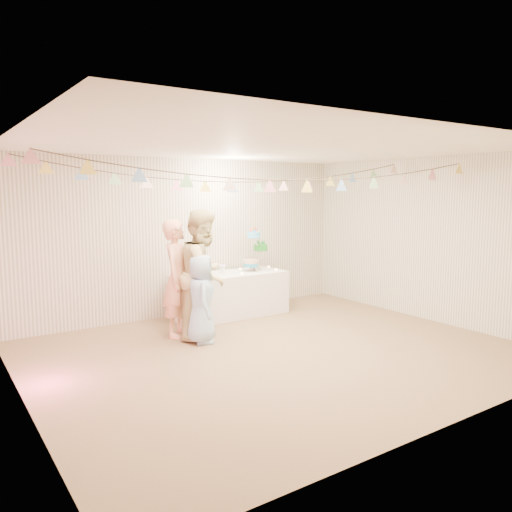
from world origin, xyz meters
TOP-DOWN VIEW (x-y plane):
  - floor at (0.00, 0.00)m, footprint 6.00×6.00m
  - ceiling at (0.00, 0.00)m, footprint 6.00×6.00m
  - back_wall at (0.00, 2.50)m, footprint 6.00×6.00m
  - front_wall at (0.00, -2.50)m, footprint 6.00×6.00m
  - left_wall at (-3.00, 0.00)m, footprint 5.00×5.00m
  - right_wall at (3.00, 0.00)m, footprint 5.00×5.00m
  - table at (0.49, 2.00)m, footprint 1.91×0.76m
  - cake_stand at (1.04, 2.05)m, footprint 0.61×0.36m
  - cake_bottom at (0.89, 1.99)m, footprint 0.31×0.31m
  - cake_middle at (1.22, 2.14)m, footprint 0.27×0.27m
  - cake_top_tier at (0.98, 2.02)m, footprint 0.25×0.25m
  - platter at (-0.07, 1.95)m, footprint 0.33×0.33m
  - posy at (0.38, 2.05)m, footprint 0.13×0.13m
  - person_adult_a at (-0.75, 1.39)m, footprint 0.71×0.72m
  - person_adult_b at (-0.46, 1.13)m, footprint 1.12×1.09m
  - person_child at (-0.62, 0.92)m, footprint 0.57×0.69m
  - bunting_back at (0.00, 1.10)m, footprint 5.60×1.10m
  - bunting_front at (0.00, -0.20)m, footprint 5.60×0.90m
  - tealight_0 at (-0.31, 1.85)m, footprint 0.04×0.04m
  - tealight_1 at (0.14, 2.18)m, footprint 0.04×0.04m
  - tealight_2 at (0.59, 1.78)m, footprint 0.04×0.04m
  - tealight_3 at (0.84, 2.22)m, footprint 0.04×0.04m
  - tealight_4 at (1.31, 1.82)m, footprint 0.04×0.04m
  - tealight_5 at (1.39, 2.15)m, footprint 0.04×0.04m
  - tealight_6 at (1.12, 2.17)m, footprint 0.04×0.04m

SIDE VIEW (x-z plane):
  - floor at x=0.00m, z-range 0.00..0.00m
  - table at x=0.49m, z-range 0.00..0.72m
  - person_child at x=-0.62m, z-range 0.00..1.21m
  - tealight_0 at x=-0.31m, z-range 0.72..0.75m
  - tealight_1 at x=0.14m, z-range 0.72..0.75m
  - tealight_2 at x=0.59m, z-range 0.72..0.75m
  - tealight_3 at x=0.84m, z-range 0.72..0.75m
  - tealight_4 at x=1.31m, z-range 0.72..0.75m
  - tealight_5 at x=1.39m, z-range 0.72..0.75m
  - tealight_6 at x=1.12m, z-range 0.72..0.75m
  - platter at x=-0.07m, z-range 0.75..0.77m
  - posy at x=0.38m, z-range 0.75..0.90m
  - cake_bottom at x=0.89m, z-range 0.76..0.91m
  - person_adult_a at x=-0.75m, z-range 0.00..1.67m
  - person_adult_b at x=-0.46m, z-range 0.00..1.81m
  - cake_stand at x=1.04m, z-range 0.75..1.44m
  - cake_middle at x=1.22m, z-range 1.00..1.22m
  - back_wall at x=0.00m, z-range 1.30..1.30m
  - front_wall at x=0.00m, z-range 1.30..1.30m
  - left_wall at x=-3.00m, z-range 1.30..1.30m
  - right_wall at x=3.00m, z-range 1.30..1.30m
  - cake_top_tier at x=0.98m, z-range 1.28..1.47m
  - bunting_front at x=0.00m, z-range 2.14..2.50m
  - bunting_back at x=0.00m, z-range 2.15..2.55m
  - ceiling at x=0.00m, z-range 2.60..2.60m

